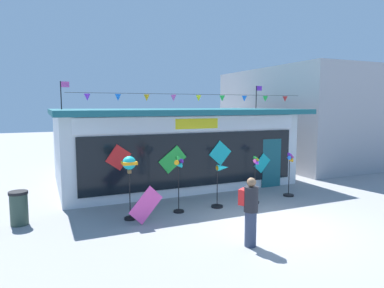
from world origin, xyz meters
TOP-DOWN VIEW (x-y plane):
  - ground_plane at (0.00, 0.00)m, footprint 80.00×80.00m
  - kite_shop_building at (-0.70, 6.67)m, footprint 9.90×6.34m
  - wind_spinner_far_left at (-3.65, 2.25)m, footprint 0.41×0.41m
  - wind_spinner_left at (-2.08, 2.28)m, footprint 0.39×0.34m
  - wind_spinner_center_left at (-0.58, 2.29)m, footprint 0.61×0.39m
  - wind_spinner_center_right at (0.71, 2.19)m, footprint 0.33×0.33m
  - wind_spinner_right at (2.41, 2.45)m, footprint 0.39×0.39m
  - person_near_camera at (-1.49, -0.83)m, footprint 0.43×0.48m
  - trash_bin at (-6.64, 3.07)m, footprint 0.52×0.52m
  - display_kite_on_ground at (-3.32, 1.73)m, footprint 1.07×0.21m
  - neighbour_building at (9.25, 8.72)m, footprint 7.80×9.12m

SIDE VIEW (x-z plane):
  - ground_plane at x=0.00m, z-range 0.00..0.00m
  - trash_bin at x=-6.64m, z-range 0.01..0.98m
  - display_kite_on_ground at x=-3.32m, z-range 0.00..1.07m
  - person_near_camera at x=-1.49m, z-range 0.05..1.73m
  - wind_spinner_center_right at x=0.71m, z-range 0.08..1.75m
  - wind_spinner_center_left at x=-0.58m, z-range 0.21..1.64m
  - wind_spinner_right at x=2.41m, z-range 0.11..1.76m
  - wind_spinner_left at x=-2.08m, z-range 0.27..2.09m
  - wind_spinner_far_left at x=-3.65m, z-range 0.59..2.49m
  - kite_shop_building at x=-0.70m, z-range -0.53..3.80m
  - neighbour_building at x=9.25m, z-range 0.00..5.44m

